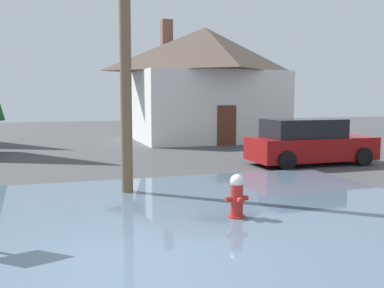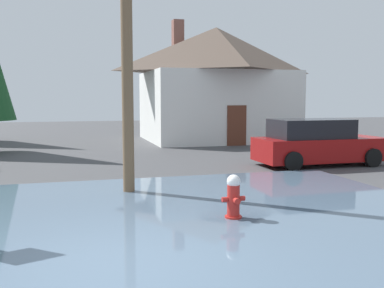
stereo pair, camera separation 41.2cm
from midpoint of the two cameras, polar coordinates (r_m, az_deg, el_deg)
ground_plane at (r=6.51m, az=-10.09°, el=-16.01°), size 80.00×80.00×0.10m
flood_puddle at (r=8.84m, az=-3.27°, el=-9.40°), size 11.40×8.44×0.07m
fire_hydrant at (r=8.63m, az=4.42°, el=-6.96°), size 0.46×0.39×0.92m
utility_pole at (r=11.10m, az=-9.78°, el=17.43°), size 1.60×0.28×8.84m
house at (r=25.05m, az=1.20°, el=7.96°), size 8.27×6.87×6.74m
parked_car at (r=16.28m, az=14.13°, el=0.15°), size 4.51×2.04×1.63m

